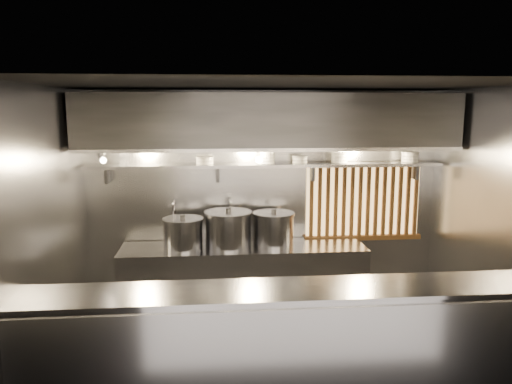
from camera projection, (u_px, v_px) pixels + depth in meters
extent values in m
plane|color=black|center=(279.00, 358.00, 5.21)|extent=(4.50, 4.50, 0.00)
plane|color=black|center=(282.00, 85.00, 4.73)|extent=(4.50, 4.50, 0.00)
plane|color=gray|center=(264.00, 200.00, 6.44)|extent=(4.50, 0.00, 4.50)
plane|color=gray|center=(48.00, 233.00, 4.77)|extent=(0.00, 3.00, 3.00)
plane|color=gray|center=(495.00, 223.00, 5.17)|extent=(0.00, 3.00, 3.00)
cube|color=gray|center=(295.00, 354.00, 4.18)|extent=(4.50, 0.50, 1.10)
cube|color=#939399|center=(301.00, 370.00, 3.93)|extent=(4.50, 0.02, 1.01)
cube|color=gray|center=(296.00, 290.00, 4.09)|extent=(4.50, 0.56, 0.03)
cube|color=gray|center=(243.00, 281.00, 6.21)|extent=(3.00, 0.70, 0.90)
cube|color=gray|center=(266.00, 165.00, 6.19)|extent=(4.40, 0.34, 0.04)
cube|color=#2D2D30|center=(268.00, 121.00, 5.88)|extent=(4.40, 0.80, 0.65)
cube|color=gray|center=(272.00, 150.00, 5.54)|extent=(4.40, 0.03, 0.04)
cube|color=#F4BF6E|center=(363.00, 201.00, 6.54)|extent=(1.50, 0.02, 0.92)
cube|color=brown|center=(365.00, 164.00, 6.41)|extent=(1.56, 0.06, 0.06)
cube|color=brown|center=(363.00, 238.00, 6.58)|extent=(1.56, 0.06, 0.06)
cube|color=brown|center=(311.00, 202.00, 6.43)|extent=(0.04, 0.04, 0.92)
cube|color=brown|center=(320.00, 202.00, 6.44)|extent=(0.04, 0.04, 0.92)
cube|color=brown|center=(328.00, 202.00, 6.45)|extent=(0.04, 0.04, 0.92)
cube|color=brown|center=(336.00, 202.00, 6.46)|extent=(0.04, 0.04, 0.92)
cube|color=brown|center=(344.00, 202.00, 6.47)|extent=(0.04, 0.04, 0.92)
cube|color=brown|center=(352.00, 201.00, 6.48)|extent=(0.04, 0.04, 0.92)
cube|color=brown|center=(360.00, 201.00, 6.49)|extent=(0.04, 0.04, 0.92)
cube|color=brown|center=(368.00, 201.00, 6.50)|extent=(0.04, 0.04, 0.92)
cube|color=brown|center=(376.00, 201.00, 6.51)|extent=(0.04, 0.04, 0.92)
cube|color=brown|center=(384.00, 201.00, 6.52)|extent=(0.04, 0.04, 0.92)
cube|color=brown|center=(392.00, 201.00, 6.53)|extent=(0.04, 0.04, 0.92)
cube|color=brown|center=(400.00, 201.00, 6.54)|extent=(0.04, 0.04, 0.92)
cube|color=brown|center=(408.00, 200.00, 6.55)|extent=(0.04, 0.04, 0.92)
cube|color=brown|center=(416.00, 200.00, 6.56)|extent=(0.04, 0.04, 0.92)
cylinder|color=silver|center=(175.00, 219.00, 6.33)|extent=(0.03, 0.03, 0.48)
sphere|color=silver|center=(174.00, 200.00, 6.29)|extent=(0.04, 0.04, 0.04)
cylinder|color=silver|center=(174.00, 202.00, 6.16)|extent=(0.03, 0.26, 0.03)
sphere|color=silver|center=(173.00, 204.00, 6.03)|extent=(0.04, 0.04, 0.04)
cylinder|color=silver|center=(173.00, 210.00, 6.04)|extent=(0.03, 0.03, 0.14)
cylinder|color=silver|center=(230.00, 218.00, 6.39)|extent=(0.03, 0.03, 0.48)
sphere|color=silver|center=(230.00, 199.00, 6.35)|extent=(0.04, 0.04, 0.04)
cylinder|color=silver|center=(230.00, 201.00, 6.22)|extent=(0.03, 0.26, 0.03)
sphere|color=silver|center=(231.00, 203.00, 6.09)|extent=(0.04, 0.04, 0.04)
cylinder|color=silver|center=(231.00, 209.00, 6.11)|extent=(0.03, 0.03, 0.14)
cone|color=gray|center=(101.00, 155.00, 5.52)|extent=(0.25, 0.27, 0.20)
sphere|color=#FFE0B2|center=(103.00, 160.00, 5.52)|extent=(0.07, 0.07, 0.07)
cylinder|color=#2D2D30|center=(102.00, 147.00, 5.61)|extent=(0.02, 0.22, 0.02)
cylinder|color=#2D2D30|center=(259.00, 153.00, 6.03)|extent=(0.01, 0.01, 0.12)
sphere|color=#FFE0B2|center=(259.00, 160.00, 6.05)|extent=(0.09, 0.09, 0.09)
cylinder|color=gray|center=(183.00, 235.00, 6.01)|extent=(0.56, 0.56, 0.35)
cylinder|color=gray|center=(183.00, 219.00, 5.97)|extent=(0.59, 0.59, 0.03)
cylinder|color=#2D2D30|center=(183.00, 217.00, 5.97)|extent=(0.06, 0.06, 0.04)
cylinder|color=gray|center=(228.00, 230.00, 6.09)|extent=(0.73, 0.73, 0.41)
cylinder|color=gray|center=(228.00, 213.00, 6.06)|extent=(0.76, 0.76, 0.03)
cylinder|color=#2D2D30|center=(228.00, 210.00, 6.05)|extent=(0.06, 0.06, 0.04)
cylinder|color=gray|center=(274.00, 230.00, 6.17)|extent=(0.59, 0.59, 0.38)
cylinder|color=gray|center=(274.00, 214.00, 6.13)|extent=(0.62, 0.62, 0.03)
cylinder|color=#2D2D30|center=(274.00, 211.00, 6.13)|extent=(0.06, 0.06, 0.04)
cylinder|color=white|center=(205.00, 163.00, 6.11)|extent=(0.21, 0.21, 0.03)
cylinder|color=white|center=(205.00, 159.00, 6.10)|extent=(0.21, 0.21, 0.03)
cylinder|color=white|center=(205.00, 157.00, 6.10)|extent=(0.22, 0.22, 0.01)
cylinder|color=white|center=(267.00, 162.00, 6.18)|extent=(0.19, 0.19, 0.03)
cylinder|color=white|center=(267.00, 159.00, 6.17)|extent=(0.19, 0.19, 0.03)
cylinder|color=white|center=(267.00, 156.00, 6.17)|extent=(0.19, 0.19, 0.03)
cylinder|color=white|center=(267.00, 153.00, 6.16)|extent=(0.19, 0.19, 0.03)
cylinder|color=white|center=(267.00, 151.00, 6.16)|extent=(0.21, 0.21, 0.01)
cylinder|color=white|center=(300.00, 162.00, 6.22)|extent=(0.18, 0.18, 0.03)
cylinder|color=white|center=(300.00, 159.00, 6.21)|extent=(0.18, 0.18, 0.03)
cylinder|color=white|center=(300.00, 156.00, 6.21)|extent=(0.20, 0.20, 0.01)
cylinder|color=white|center=(339.00, 161.00, 6.26)|extent=(0.20, 0.20, 0.03)
cylinder|color=white|center=(339.00, 158.00, 6.26)|extent=(0.20, 0.20, 0.03)
cylinder|color=white|center=(339.00, 155.00, 6.25)|extent=(0.20, 0.20, 0.03)
cylinder|color=white|center=(339.00, 153.00, 6.24)|extent=(0.22, 0.22, 0.01)
cylinder|color=white|center=(410.00, 161.00, 6.34)|extent=(0.21, 0.21, 0.03)
cylinder|color=white|center=(410.00, 158.00, 6.34)|extent=(0.21, 0.21, 0.03)
cylinder|color=white|center=(410.00, 155.00, 6.33)|extent=(0.21, 0.21, 0.03)
cylinder|color=white|center=(410.00, 152.00, 6.33)|extent=(0.22, 0.22, 0.01)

